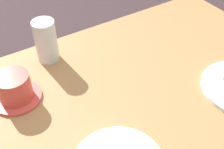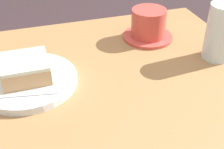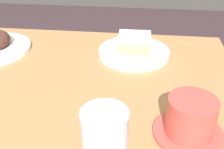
% 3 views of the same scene
% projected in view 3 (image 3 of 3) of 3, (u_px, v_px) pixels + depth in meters
% --- Properties ---
extents(table, '(0.94, 0.64, 0.75)m').
position_uv_depth(table, '(46.00, 118.00, 0.69)').
color(table, '#9B6F43').
rests_on(table, ground_plane).
extents(plate_glazed_square, '(0.19, 0.19, 0.01)m').
position_uv_depth(plate_glazed_square, '(134.00, 52.00, 0.76)').
color(plate_glazed_square, white).
rests_on(plate_glazed_square, table).
extents(napkin_glazed_square, '(0.14, 0.14, 0.00)m').
position_uv_depth(napkin_glazed_square, '(134.00, 49.00, 0.75)').
color(napkin_glazed_square, white).
rests_on(napkin_glazed_square, plate_glazed_square).
extents(donut_glazed_square, '(0.09, 0.09, 0.04)m').
position_uv_depth(donut_glazed_square, '(134.00, 42.00, 0.74)').
color(donut_glazed_square, tan).
rests_on(donut_glazed_square, napkin_glazed_square).
extents(water_glass, '(0.06, 0.06, 0.13)m').
position_uv_depth(water_glass, '(105.00, 149.00, 0.38)').
color(water_glass, silver).
rests_on(water_glass, table).
extents(coffee_cup, '(0.12, 0.12, 0.08)m').
position_uv_depth(coffee_cup, '(190.00, 119.00, 0.47)').
color(coffee_cup, '#CC4941').
rests_on(coffee_cup, table).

